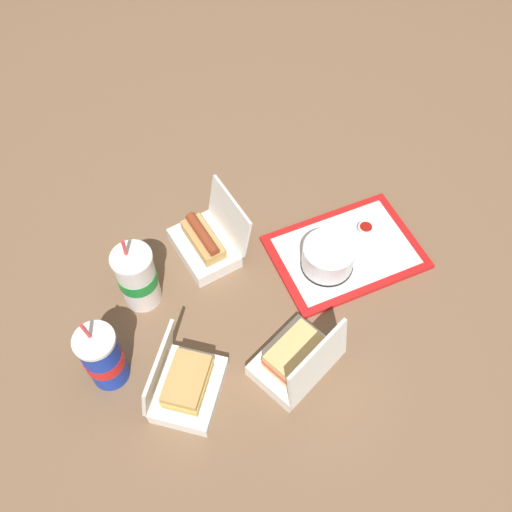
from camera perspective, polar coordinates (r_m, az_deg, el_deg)
The scene contains 11 objects.
ground_plane at distance 1.47m, azimuth 1.01°, elevation 0.03°, with size 3.20×3.20×0.00m, color brown.
food_tray at distance 1.48m, azimuth 8.95°, elevation 0.40°, with size 0.39×0.28×0.01m.
cake_container at distance 1.42m, azimuth 7.21°, elevation -0.12°, with size 0.13×0.13×0.07m.
ketchup_cup at distance 1.51m, azimuth 10.88°, elevation 2.64°, with size 0.04×0.04×0.02m.
napkin_stack at distance 1.53m, azimuth 10.77°, elevation 2.82°, with size 0.10×0.10×0.00m, color white.
plastic_fork at distance 1.46m, azimuth 12.04°, elevation -0.97°, with size 0.11×0.01×0.01m, color white.
clamshell_hotdog_front at distance 1.45m, azimuth -4.93°, elevation 1.44°, with size 0.19×0.20×0.16m.
clamshell_sandwich_corner at distance 1.27m, azimuth -7.08°, elevation -12.66°, with size 0.21×0.22×0.17m.
clamshell_sandwich_left at distance 1.28m, azimuth 4.11°, elevation -10.27°, with size 0.23×0.21×0.17m.
soda_cup_front at distance 1.28m, azimuth -15.05°, elevation -9.78°, with size 0.09×0.09×0.24m.
soda_cup_back at distance 1.36m, azimuth -11.78°, elevation -2.12°, with size 0.10×0.10×0.24m.
Camera 1 is at (0.30, 0.76, 1.22)m, focal length 40.00 mm.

